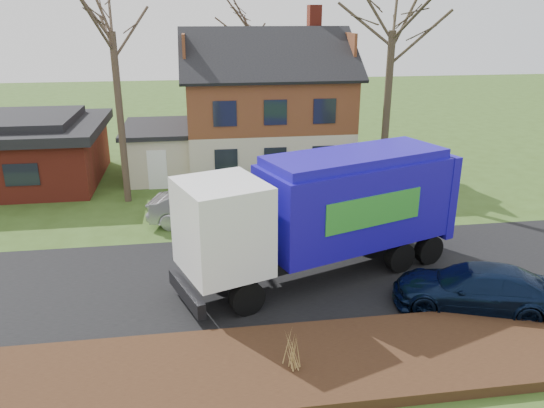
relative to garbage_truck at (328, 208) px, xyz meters
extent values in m
plane|color=#334D19|center=(-2.26, 0.05, -2.50)|extent=(120.00, 120.00, 0.00)
cube|color=black|center=(-2.26, 0.05, -2.49)|extent=(80.00, 7.00, 0.02)
cube|color=black|center=(-2.26, -5.25, -2.35)|extent=(80.00, 3.50, 0.30)
cube|color=beige|center=(-0.26, 14.05, -1.15)|extent=(9.00, 7.50, 2.70)
cube|color=#572C18|center=(-0.26, 14.05, 1.60)|extent=(9.00, 7.50, 2.80)
cube|color=maroon|center=(2.74, 15.05, 5.97)|extent=(0.70, 0.90, 1.60)
cube|color=beige|center=(-6.46, 13.55, -1.20)|extent=(3.50, 5.50, 2.60)
cube|color=black|center=(-6.46, 13.55, 0.22)|extent=(3.90, 5.90, 0.24)
cube|color=maroon|center=(-14.26, 13.05, -1.10)|extent=(9.00, 7.50, 2.80)
cube|color=black|center=(-14.26, 13.05, 0.55)|extent=(9.80, 8.20, 0.50)
cube|color=black|center=(-14.26, 13.05, 1.00)|extent=(7.00, 6.00, 0.40)
cylinder|color=black|center=(-3.09, -2.31, -1.94)|extent=(1.17, 0.73, 1.11)
cylinder|color=black|center=(-3.85, -0.19, -1.94)|extent=(1.17, 0.73, 1.11)
cylinder|color=black|center=(2.64, -0.24, -1.94)|extent=(1.17, 0.73, 1.11)
cylinder|color=black|center=(1.88, 1.87, -1.94)|extent=(1.17, 0.73, 1.11)
cylinder|color=black|center=(3.95, 0.23, -1.94)|extent=(1.17, 0.73, 1.11)
cylinder|color=black|center=(3.19, 2.34, -1.94)|extent=(1.17, 0.73, 1.11)
cube|color=black|center=(0.05, 0.02, -1.59)|extent=(9.08, 4.32, 0.37)
cube|color=white|center=(-3.72, -1.34, 0.07)|extent=(3.22, 3.35, 2.89)
cube|color=black|center=(-4.83, -1.74, 0.23)|extent=(0.88, 2.24, 0.96)
cube|color=black|center=(-4.93, -1.78, -1.91)|extent=(1.16, 2.61, 0.48)
cube|color=#190DA4|center=(1.00, 0.36, 0.07)|extent=(7.24, 4.80, 2.89)
cube|color=#190DA4|center=(1.00, 0.36, 1.67)|extent=(6.83, 4.39, 0.32)
cube|color=#190DA4|center=(4.27, 1.54, -0.04)|extent=(1.28, 2.69, 3.10)
cube|color=#2D8A2D|center=(1.31, -0.97, 0.18)|extent=(3.64, 1.34, 1.07)
cube|color=#2D8A2D|center=(0.39, 1.58, 0.18)|extent=(3.64, 1.34, 1.07)
imported|color=#96979C|center=(-4.03, 5.13, -1.67)|extent=(5.31, 3.08, 1.65)
imported|color=black|center=(4.00, -3.07, -1.77)|extent=(5.39, 3.61, 1.45)
cylinder|color=#433528|center=(-7.87, 9.05, 1.53)|extent=(0.33, 0.33, 8.04)
cylinder|color=#3C3224|center=(5.19, 8.85, 1.52)|extent=(0.37, 0.37, 8.04)
cylinder|color=#3A2B23|center=(-0.09, 22.67, 1.46)|extent=(0.30, 0.30, 7.92)
cone|color=#A58348|center=(-2.23, -5.51, -1.68)|extent=(0.04, 0.04, 1.03)
cone|color=#A58348|center=(-2.40, -5.51, -1.68)|extent=(0.04, 0.04, 1.03)
cone|color=#A58348|center=(-2.07, -5.51, -1.68)|extent=(0.04, 0.04, 1.03)
cone|color=#A58348|center=(-2.23, -5.38, -1.68)|extent=(0.04, 0.04, 1.03)
cone|color=#A58348|center=(-2.23, -5.64, -1.68)|extent=(0.04, 0.04, 1.03)
camera|label=1|loc=(-4.44, -16.62, 6.31)|focal=35.00mm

